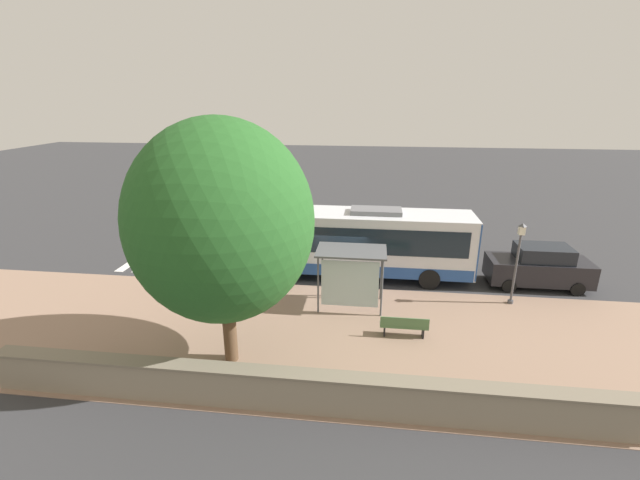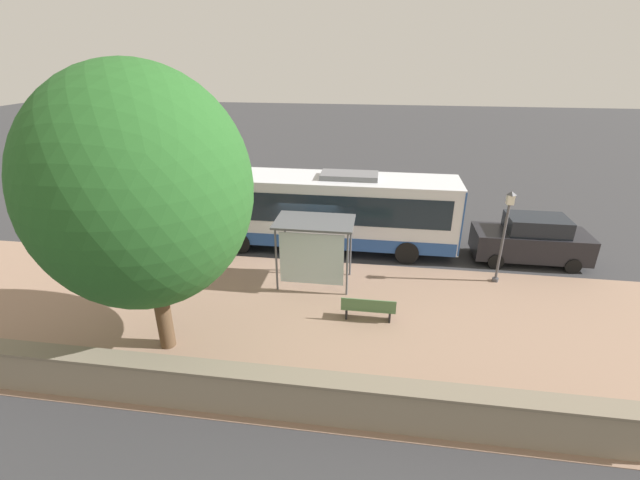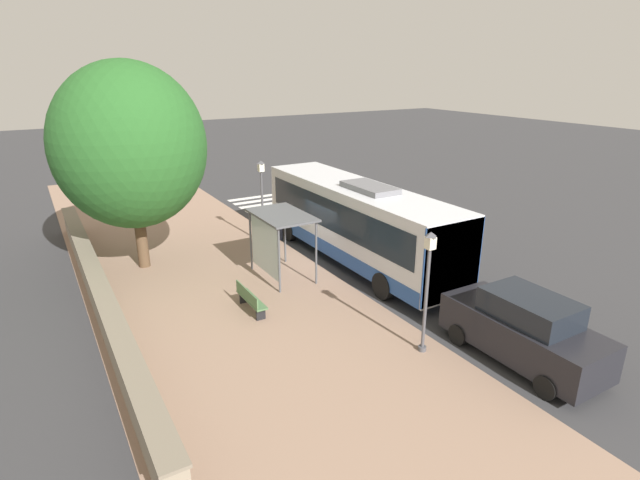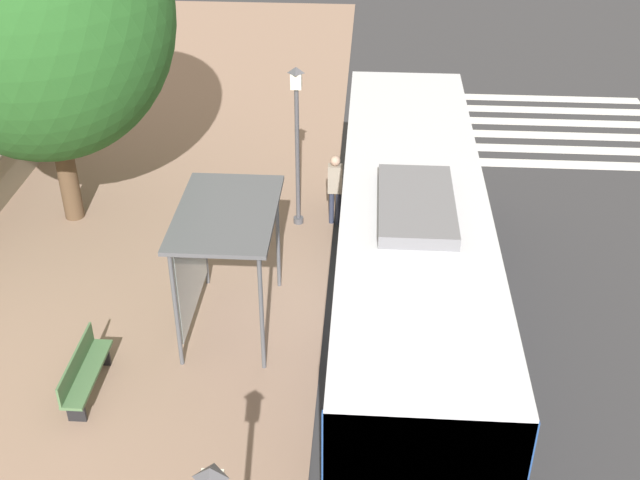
# 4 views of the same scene
# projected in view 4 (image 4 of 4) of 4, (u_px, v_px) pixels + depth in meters

# --- Properties ---
(ground_plane) EXTENTS (120.00, 120.00, 0.00)m
(ground_plane) POSITION_uv_depth(u_px,v_px,m) (325.00, 307.00, 16.63)
(ground_plane) COLOR #353538
(ground_plane) RESTS_ON ground
(sidewalk_plaza) EXTENTS (9.00, 44.00, 0.02)m
(sidewalk_plaza) POSITION_uv_depth(u_px,v_px,m) (112.00, 298.00, 16.87)
(sidewalk_plaza) COLOR #937560
(sidewalk_plaza) RESTS_ON ground
(crosswalk_stripes) EXTENTS (9.00, 5.25, 0.01)m
(crosswalk_stripes) POSITION_uv_depth(u_px,v_px,m) (509.00, 128.00, 24.18)
(crosswalk_stripes) COLOR silver
(crosswalk_stripes) RESTS_ON ground
(bus) EXTENTS (2.66, 11.21, 3.55)m
(bus) POSITION_uv_depth(u_px,v_px,m) (409.00, 258.00, 14.86)
(bus) COLOR silver
(bus) RESTS_ON ground
(bus_shelter) EXTENTS (1.86, 2.94, 2.61)m
(bus_shelter) POSITION_uv_depth(u_px,v_px,m) (219.00, 231.00, 15.03)
(bus_shelter) COLOR #515459
(bus_shelter) RESTS_ON ground
(pedestrian) EXTENTS (0.34, 0.24, 1.81)m
(pedestrian) POSITION_uv_depth(u_px,v_px,m) (335.00, 184.00, 18.89)
(pedestrian) COLOR #2D3347
(pedestrian) RESTS_ON ground
(bench) EXTENTS (0.40, 1.82, 0.88)m
(bench) POSITION_uv_depth(u_px,v_px,m) (84.00, 372.00, 14.22)
(bench) COLOR #4C7247
(bench) RESTS_ON ground
(street_lamp_near) EXTENTS (0.28, 0.28, 3.96)m
(street_lamp_near) POSITION_uv_depth(u_px,v_px,m) (297.00, 134.00, 18.21)
(street_lamp_near) COLOR #4C4C51
(street_lamp_near) RESTS_ON ground
(shade_tree) EXTENTS (5.87, 5.87, 8.28)m
(shade_tree) POSITION_uv_depth(u_px,v_px,m) (37.00, 13.00, 17.03)
(shade_tree) COLOR brown
(shade_tree) RESTS_ON ground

